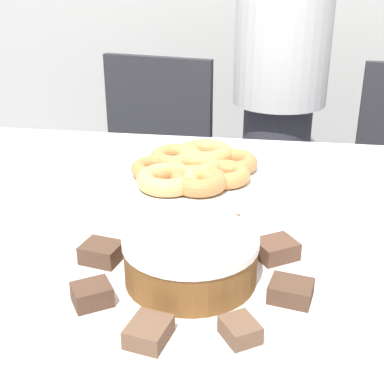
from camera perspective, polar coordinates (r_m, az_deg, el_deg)
table at (r=0.98m, az=3.59°, el=-7.93°), size 1.63×0.97×0.77m
person_standing at (r=1.81m, az=9.36°, el=11.16°), size 0.31×0.31×1.54m
office_chair_left at (r=1.88m, az=-5.15°, el=-0.69°), size 0.52×0.52×0.89m
plate_cake at (r=0.77m, az=-0.15°, el=-9.52°), size 0.38×0.38×0.01m
plate_donuts at (r=1.11m, az=0.10°, el=1.38°), size 0.33×0.33×0.01m
frosted_cake at (r=0.75m, az=-0.16°, el=-7.02°), size 0.19×0.19×0.07m
lamington_0 at (r=0.82m, az=8.94°, el=-6.04°), size 0.08×0.07×0.03m
lamington_1 at (r=0.88m, az=3.09°, el=-3.71°), size 0.06×0.07×0.03m
lamington_2 at (r=0.87m, az=-4.03°, el=-3.87°), size 0.06×0.06×0.03m
lamington_3 at (r=0.81m, az=-9.62°, el=-6.37°), size 0.06×0.06×0.03m
lamington_4 at (r=0.72m, az=-10.63°, el=-10.69°), size 0.06×0.06×0.03m
lamington_5 at (r=0.65m, az=-4.64°, el=-14.65°), size 0.06×0.06×0.02m
lamington_6 at (r=0.66m, az=5.15°, el=-14.44°), size 0.06×0.06×0.02m
lamington_7 at (r=0.73m, az=10.49°, el=-10.34°), size 0.06×0.06×0.03m
donut_0 at (r=1.10m, az=0.11°, el=2.55°), size 0.11×0.11×0.04m
donut_1 at (r=1.11m, az=-3.86°, el=2.51°), size 0.10×0.10×0.03m
donut_2 at (r=1.05m, az=-2.59°, el=1.34°), size 0.12×0.12×0.04m
donut_3 at (r=1.04m, az=0.73°, el=1.21°), size 0.11×0.11×0.04m
donut_4 at (r=1.08m, az=3.37°, el=1.91°), size 0.11×0.11×0.03m
donut_5 at (r=1.14m, az=4.07°, el=3.17°), size 0.12×0.12×0.03m
donut_6 at (r=1.19m, az=1.40°, el=4.11°), size 0.13×0.13×0.04m
donut_7 at (r=1.17m, az=-1.62°, el=3.71°), size 0.12×0.12×0.03m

